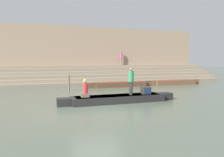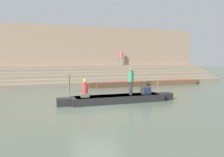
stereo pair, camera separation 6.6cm
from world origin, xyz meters
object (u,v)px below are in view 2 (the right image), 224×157
person_standing (131,79)px  tv_set (146,91)px  mooring_post (69,83)px  moored_boat_distant (175,82)px  moored_boat_shore (121,84)px  rowboat_main (118,99)px  person_rowing (85,90)px  person_on_steps (121,57)px

person_standing → tv_set: size_ratio=3.24×
tv_set → mooring_post: bearing=124.6°
person_standing → moored_boat_distant: size_ratio=0.28×
moored_boat_shore → moored_boat_distant: same height
person_standing → mooring_post: 6.19m
rowboat_main → person_rowing: (-2.00, -0.01, 0.60)m
rowboat_main → moored_boat_distant: 11.20m
rowboat_main → person_rowing: bearing=178.5°
tv_set → moored_boat_distant: size_ratio=0.09×
rowboat_main → person_on_steps: bearing=66.8°
person_rowing → moored_boat_shore: person_rowing is taller
person_standing → moored_boat_shore: person_standing is taller
person_standing → moored_boat_distant: 10.76m
tv_set → person_on_steps: (3.44, 13.25, 2.27)m
rowboat_main → moored_boat_shore: moored_boat_shore is taller
rowboat_main → tv_set: size_ratio=14.18×
rowboat_main → moored_boat_distant: moored_boat_distant is taller
rowboat_main → person_standing: size_ratio=4.38×
person_standing → mooring_post: (-2.95, 5.40, -0.69)m
person_standing → moored_boat_distant: (7.97, 7.14, -1.11)m
mooring_post → rowboat_main: bearing=-67.4°
rowboat_main → person_standing: 1.36m
rowboat_main → tv_set: bearing=-5.5°
moored_boat_shore → mooring_post: bearing=-156.2°
person_standing → tv_set: 1.23m
person_on_steps → rowboat_main: bearing=-88.2°
mooring_post → person_rowing: bearing=-87.8°
moored_boat_shore → tv_set: bearing=-93.8°
person_rowing → person_on_steps: person_on_steps is taller
mooring_post → tv_set: bearing=-53.9°
person_rowing → mooring_post: person_rowing is taller
person_standing → moored_boat_distant: person_standing is taller
person_standing → person_rowing: person_standing is taller
mooring_post → person_on_steps: person_on_steps is taller
mooring_post → person_on_steps: bearing=46.7°
rowboat_main → moored_boat_shore: (2.80, 7.04, 0.02)m
rowboat_main → tv_set: (1.75, -0.12, 0.41)m
rowboat_main → moored_boat_shore: bearing=66.7°
moored_boat_distant → person_standing: bearing=-132.9°
moored_boat_distant → mooring_post: bearing=-165.7°
rowboat_main → person_on_steps: size_ratio=4.04×
tv_set → person_on_steps: person_on_steps is taller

